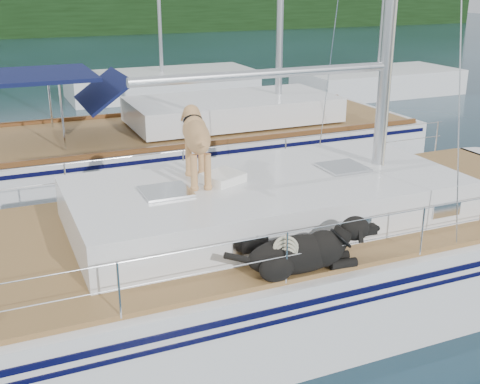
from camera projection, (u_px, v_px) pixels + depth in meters
name	position (u px, v px, depth m)	size (l,w,h in m)	color
ground	(213.00, 309.00, 8.36)	(120.00, 120.00, 0.00)	black
shore_bank	(7.00, 28.00, 48.13)	(92.00, 1.00, 1.20)	#595147
main_sailboat	(218.00, 264.00, 8.16)	(12.00, 3.80, 14.01)	white
neighbor_sailboat	(190.00, 148.00, 14.01)	(11.00, 3.50, 13.30)	white
bg_boat_center	(162.00, 84.00, 23.55)	(7.20, 3.00, 11.65)	white
bg_boat_east	(378.00, 82.00, 23.94)	(6.40, 3.00, 11.65)	white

